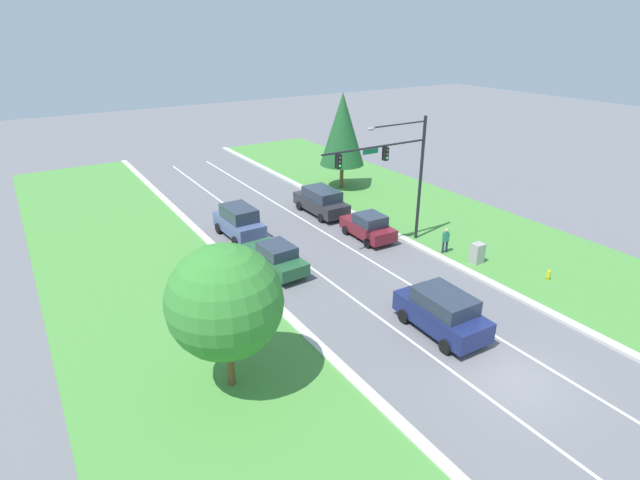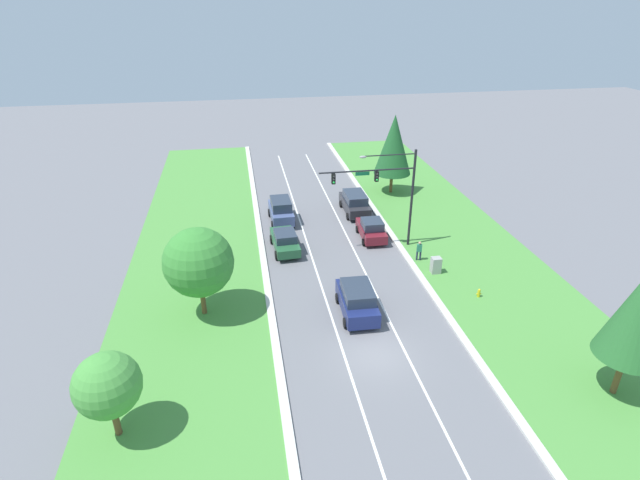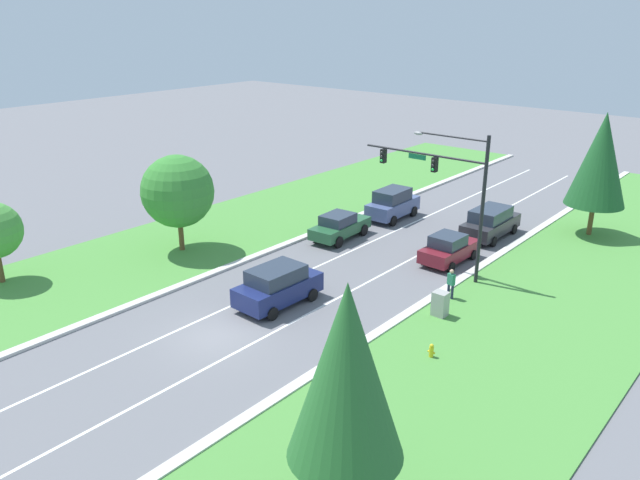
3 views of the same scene
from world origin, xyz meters
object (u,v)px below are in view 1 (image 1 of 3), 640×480
object	(u,v)px
traffic_signal_mast	(396,165)
slate_blue_suv	(239,222)
charcoal_suv	(321,201)
conifer_far_right_tree	(342,129)
forest_sedan	(275,257)
fire_hydrant	(548,276)
pedestrian	(446,240)
oak_near_left_tree	(225,302)
utility_cabinet	(477,254)
burgundy_sedan	(368,227)
navy_suv	(442,312)

from	to	relation	value
traffic_signal_mast	slate_blue_suv	distance (m)	11.09
charcoal_suv	conifer_far_right_tree	size ratio (longest dim) A/B	0.62
forest_sedan	charcoal_suv	bearing A→B (deg)	39.15
fire_hydrant	pedestrian	bearing A→B (deg)	111.56
pedestrian	oak_near_left_tree	xyz separation A→B (m)	(-16.31, -4.54, 2.92)
oak_near_left_tree	forest_sedan	bearing A→B (deg)	52.54
forest_sedan	conifer_far_right_tree	xyz separation A→B (m)	(12.38, 11.27, 4.29)
fire_hydrant	forest_sedan	bearing A→B (deg)	143.15
fire_hydrant	charcoal_suv	bearing A→B (deg)	107.37
traffic_signal_mast	conifer_far_right_tree	xyz separation A→B (m)	(4.31, 12.06, -0.27)
pedestrian	utility_cabinet	bearing A→B (deg)	119.95
fire_hydrant	conifer_far_right_tree	xyz separation A→B (m)	(-0.03, 20.56, 4.83)
slate_blue_suv	burgundy_sedan	distance (m)	8.70
utility_cabinet	traffic_signal_mast	bearing A→B (deg)	118.63
navy_suv	utility_cabinet	xyz separation A→B (m)	(7.03, 4.09, -0.39)
navy_suv	utility_cabinet	size ratio (longest dim) A/B	3.55
traffic_signal_mast	utility_cabinet	size ratio (longest dim) A/B	6.20
forest_sedan	utility_cabinet	world-z (taller)	forest_sedan
charcoal_suv	fire_hydrant	size ratio (longest dim) A/B	7.23
fire_hydrant	traffic_signal_mast	bearing A→B (deg)	117.01
forest_sedan	burgundy_sedan	world-z (taller)	burgundy_sedan
burgundy_sedan	pedestrian	world-z (taller)	burgundy_sedan
charcoal_suv	utility_cabinet	distance (m)	12.77
traffic_signal_mast	slate_blue_suv	bearing A→B (deg)	139.80
burgundy_sedan	pedestrian	bearing A→B (deg)	-58.18
burgundy_sedan	pedestrian	size ratio (longest dim) A/B	2.49
slate_blue_suv	fire_hydrant	world-z (taller)	slate_blue_suv
traffic_signal_mast	fire_hydrant	bearing A→B (deg)	-62.99
burgundy_sedan	oak_near_left_tree	bearing A→B (deg)	-144.87
traffic_signal_mast	conifer_far_right_tree	bearing A→B (deg)	70.35
navy_suv	pedestrian	size ratio (longest dim) A/B	2.78
charcoal_suv	navy_suv	world-z (taller)	navy_suv
navy_suv	conifer_far_right_tree	world-z (taller)	conifer_far_right_tree
oak_near_left_tree	fire_hydrant	bearing A→B (deg)	-3.78
utility_cabinet	oak_near_left_tree	size ratio (longest dim) A/B	0.22
traffic_signal_mast	pedestrian	bearing A→B (deg)	-53.06
charcoal_suv	utility_cabinet	size ratio (longest dim) A/B	3.83
burgundy_sedan	pedestrian	xyz separation A→B (m)	(2.62, -4.51, 0.08)
navy_suv	conifer_far_right_tree	size ratio (longest dim) A/B	0.57
navy_suv	traffic_signal_mast	bearing A→B (deg)	65.45
slate_blue_suv	forest_sedan	bearing A→B (deg)	-94.17
charcoal_suv	pedestrian	distance (m)	10.61
charcoal_suv	utility_cabinet	world-z (taller)	charcoal_suv
traffic_signal_mast	pedestrian	size ratio (longest dim) A/B	4.85
slate_blue_suv	charcoal_suv	distance (m)	7.19
conifer_far_right_tree	pedestrian	bearing A→B (deg)	-98.65
traffic_signal_mast	oak_near_left_tree	bearing A→B (deg)	-152.97
forest_sedan	oak_near_left_tree	bearing A→B (deg)	-130.55
burgundy_sedan	conifer_far_right_tree	world-z (taller)	conifer_far_right_tree
forest_sedan	fire_hydrant	world-z (taller)	forest_sedan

